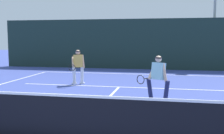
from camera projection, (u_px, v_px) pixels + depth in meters
The scene contains 8 objects.
court_line_baseline_far at pixel (132, 74), 16.20m from camera, with size 10.95×0.10×0.01m, color white.
court_line_service at pixel (119, 87), 11.90m from camera, with size 8.93×0.10×0.01m, color white.
court_line_centre at pixel (101, 105), 8.68m from camera, with size 0.10×6.40×0.01m, color white.
tennis_net at pixel (64, 118), 5.50m from camera, with size 11.99×0.09×1.08m.
player_near at pixel (158, 77), 8.82m from camera, with size 1.07×0.79×1.57m.
player_far at pixel (78, 66), 12.48m from camera, with size 0.67×0.91×1.59m.
back_fence_windscreen at pixel (137, 44), 18.64m from camera, with size 19.41×0.12×3.43m, color #1B2E29.
light_pole at pixel (215, 9), 18.76m from camera, with size 0.55×0.44×6.56m.
Camera 1 is at (2.00, -5.07, 2.12)m, focal length 43.76 mm.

